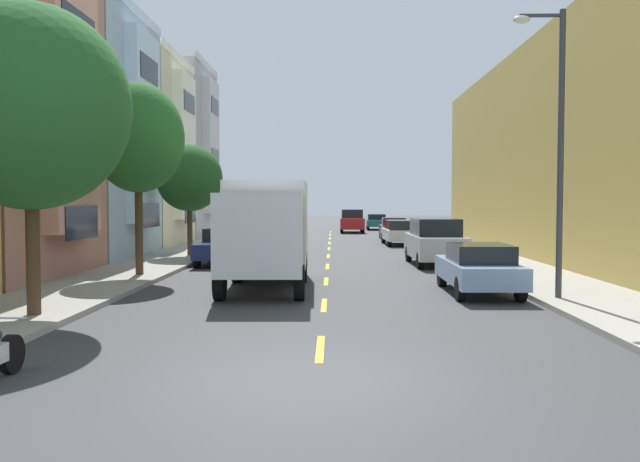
# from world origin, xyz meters

# --- Properties ---
(ground_plane) EXTENTS (160.00, 160.00, 0.00)m
(ground_plane) POSITION_xyz_m (0.00, 30.00, 0.00)
(ground_plane) COLOR #38383A
(sidewalk_left) EXTENTS (3.20, 120.00, 0.14)m
(sidewalk_left) POSITION_xyz_m (-7.10, 28.00, 0.07)
(sidewalk_left) COLOR #A39E93
(sidewalk_left) RESTS_ON ground_plane
(sidewalk_right) EXTENTS (3.20, 120.00, 0.14)m
(sidewalk_right) POSITION_xyz_m (7.10, 28.00, 0.07)
(sidewalk_right) COLOR #A39E93
(sidewalk_right) RESTS_ON ground_plane
(lane_centerline_dashes) EXTENTS (0.14, 47.20, 0.01)m
(lane_centerline_dashes) POSITION_xyz_m (0.00, 24.50, 0.00)
(lane_centerline_dashes) COLOR yellow
(lane_centerline_dashes) RESTS_ON ground_plane
(townhouse_fourth_cream) EXTENTS (14.43, 8.21, 11.14)m
(townhouse_fourth_cream) POSITION_xyz_m (-15.51, 28.96, 5.37)
(townhouse_fourth_cream) COLOR beige
(townhouse_fourth_cream) RESTS_ON ground_plane
(townhouse_fifth_dove_grey) EXTENTS (11.72, 8.21, 12.41)m
(townhouse_fifth_dove_grey) POSITION_xyz_m (-14.15, 37.37, 6.01)
(townhouse_fifth_dove_grey) COLOR #A8A8AD
(townhouse_fifth_dove_grey) RESTS_ON ground_plane
(apartment_block_opposite) EXTENTS (10.00, 36.00, 9.68)m
(apartment_block_opposite) POSITION_xyz_m (13.70, 20.00, 4.84)
(apartment_block_opposite) COLOR tan
(apartment_block_opposite) RESTS_ON ground_plane
(street_tree_nearest) EXTENTS (4.33, 4.33, 6.82)m
(street_tree_nearest) POSITION_xyz_m (-6.40, 4.66, 4.70)
(street_tree_nearest) COLOR #47331E
(street_tree_nearest) RESTS_ON sidewalk_left
(street_tree_second) EXTENTS (3.13, 3.13, 6.51)m
(street_tree_second) POSITION_xyz_m (-6.40, 12.70, 4.77)
(street_tree_second) COLOR #47331E
(street_tree_second) RESTS_ON sidewalk_left
(street_tree_third) EXTENTS (3.04, 3.04, 5.10)m
(street_tree_third) POSITION_xyz_m (-6.40, 20.75, 3.70)
(street_tree_third) COLOR #47331E
(street_tree_third) RESTS_ON sidewalk_left
(street_lamp) EXTENTS (1.35, 0.28, 7.41)m
(street_lamp) POSITION_xyz_m (5.96, 7.49, 4.39)
(street_lamp) COLOR #38383D
(street_lamp) RESTS_ON sidewalk_right
(delivery_box_truck) EXTENTS (2.57, 7.14, 3.25)m
(delivery_box_truck) POSITION_xyz_m (-1.80, 10.56, 1.86)
(delivery_box_truck) COLOR white
(delivery_box_truck) RESTS_ON ground_plane
(parked_suv_silver) EXTENTS (2.05, 4.84, 1.93)m
(parked_suv_silver) POSITION_xyz_m (4.44, 17.66, 0.99)
(parked_suv_silver) COLOR #B2B5BA
(parked_suv_silver) RESTS_ON ground_plane
(parked_wagon_white) EXTENTS (1.94, 4.75, 1.50)m
(parked_wagon_white) POSITION_xyz_m (4.22, 30.10, 0.80)
(parked_wagon_white) COLOR silver
(parked_wagon_white) RESTS_ON ground_plane
(parked_hatchback_charcoal) EXTENTS (1.80, 4.02, 1.50)m
(parked_hatchback_charcoal) POSITION_xyz_m (4.36, 35.97, 0.76)
(parked_hatchback_charcoal) COLOR #333338
(parked_hatchback_charcoal) RESTS_ON ground_plane
(parked_sedan_black) EXTENTS (1.81, 4.50, 1.43)m
(parked_sedan_black) POSITION_xyz_m (-4.50, 53.58, 0.75)
(parked_sedan_black) COLOR black
(parked_sedan_black) RESTS_ON ground_plane
(parked_sedan_sky) EXTENTS (1.81, 4.51, 1.43)m
(parked_sedan_sky) POSITION_xyz_m (4.39, 9.18, 0.75)
(parked_sedan_sky) COLOR #7A9EC6
(parked_sedan_sky) RESTS_ON ground_plane
(parked_sedan_teal) EXTENTS (1.92, 4.55, 1.43)m
(parked_sedan_teal) POSITION_xyz_m (4.21, 51.57, 0.75)
(parked_sedan_teal) COLOR #195B60
(parked_sedan_teal) RESTS_ON ground_plane
(parked_hatchback_burgundy) EXTENTS (1.74, 4.00, 1.50)m
(parked_hatchback_burgundy) POSITION_xyz_m (-4.28, 39.66, 0.76)
(parked_hatchback_burgundy) COLOR maroon
(parked_hatchback_burgundy) RESTS_ON ground_plane
(parked_hatchback_navy) EXTENTS (1.81, 4.03, 1.50)m
(parked_hatchback_navy) POSITION_xyz_m (-4.37, 17.73, 0.76)
(parked_hatchback_navy) COLOR navy
(parked_hatchback_navy) RESTS_ON ground_plane
(moving_red_sedan) EXTENTS (1.95, 4.80, 1.93)m
(moving_red_sedan) POSITION_xyz_m (1.80, 45.96, 0.99)
(moving_red_sedan) COLOR #AD1E1E
(moving_red_sedan) RESTS_ON ground_plane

